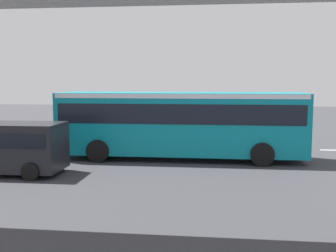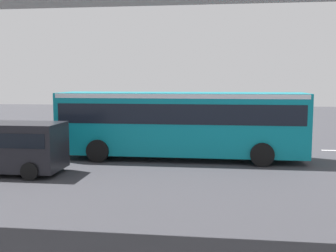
{
  "view_description": "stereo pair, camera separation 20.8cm",
  "coord_description": "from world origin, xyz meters",
  "views": [
    {
      "loc": [
        -1.38,
        19.25,
        3.75
      ],
      "look_at": [
        0.82,
        0.47,
        1.6
      ],
      "focal_mm": 43.55,
      "sensor_mm": 36.0,
      "label": 1
    },
    {
      "loc": [
        -1.58,
        19.23,
        3.75
      ],
      "look_at": [
        0.82,
        0.47,
        1.6
      ],
      "focal_mm": 43.55,
      "sensor_mm": 36.0,
      "label": 2
    }
  ],
  "objects": [
    {
      "name": "lane_dash_rightmost",
      "position": [
        8.0,
        -3.14,
        0.0
      ],
      "size": [
        2.0,
        0.2,
        0.01
      ],
      "primitive_type": "cube",
      "color": "silver",
      "rests_on": "ground"
    },
    {
      "name": "lane_dash_right",
      "position": [
        4.0,
        -3.14,
        0.0
      ],
      "size": [
        2.0,
        0.2,
        0.01
      ],
      "primitive_type": "cube",
      "color": "silver",
      "rests_on": "ground"
    },
    {
      "name": "pedestrian_overpass",
      "position": [
        0.0,
        9.94,
        5.38
      ],
      "size": [
        26.03,
        2.6,
        7.24
      ],
      "color": "#B2ADA5",
      "rests_on": "ground"
    },
    {
      "name": "pedestrian",
      "position": [
        -0.48,
        -3.51,
        0.89
      ],
      "size": [
        0.38,
        0.38,
        1.79
      ],
      "color": "#2D2D38",
      "rests_on": "ground"
    },
    {
      "name": "ground",
      "position": [
        0.0,
        0.0,
        0.0
      ],
      "size": [
        80.0,
        80.0,
        0.0
      ],
      "primitive_type": "plane",
      "color": "#38383D"
    },
    {
      "name": "city_bus",
      "position": [
        0.26,
        0.17,
        1.88
      ],
      "size": [
        11.54,
        2.85,
        3.15
      ],
      "color": "#0C8493",
      "rests_on": "ground"
    },
    {
      "name": "parked_van",
      "position": [
        7.04,
        4.07,
        1.18
      ],
      "size": [
        4.8,
        2.17,
        2.05
      ],
      "color": "black",
      "rests_on": "ground"
    },
    {
      "name": "lane_dash_centre",
      "position": [
        0.0,
        -3.14,
        0.0
      ],
      "size": [
        2.0,
        0.2,
        0.01
      ],
      "primitive_type": "cube",
      "color": "silver",
      "rests_on": "ground"
    },
    {
      "name": "lane_dash_left",
      "position": [
        -4.0,
        -3.14,
        0.0
      ],
      "size": [
        2.0,
        0.2,
        0.01
      ],
      "primitive_type": "cube",
      "color": "silver",
      "rests_on": "ground"
    }
  ]
}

